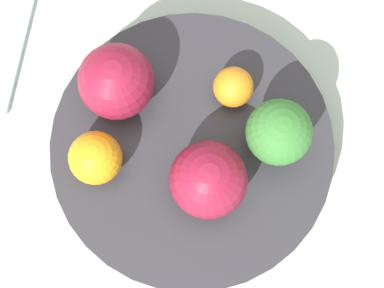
# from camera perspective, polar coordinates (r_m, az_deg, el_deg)

# --- Properties ---
(ground_plane) EXTENTS (6.00, 6.00, 0.00)m
(ground_plane) POSITION_cam_1_polar(r_m,az_deg,el_deg) (0.60, -0.00, -1.26)
(ground_plane) COLOR gray
(table_surface) EXTENTS (1.20, 1.20, 0.02)m
(table_surface) POSITION_cam_1_polar(r_m,az_deg,el_deg) (0.59, -0.00, -1.08)
(table_surface) COLOR #B2C6B2
(table_surface) RESTS_ON ground_plane
(bowl) EXTENTS (0.24, 0.24, 0.03)m
(bowl) POSITION_cam_1_polar(r_m,az_deg,el_deg) (0.56, -0.00, -0.57)
(bowl) COLOR #2D2D33
(bowl) RESTS_ON table_surface
(broccoli) EXTENTS (0.05, 0.05, 0.07)m
(broccoli) POSITION_cam_1_polar(r_m,az_deg,el_deg) (0.51, 7.72, 1.00)
(broccoli) COLOR #99C17A
(broccoli) RESTS_ON bowl
(apple_red) EXTENTS (0.06, 0.06, 0.06)m
(apple_red) POSITION_cam_1_polar(r_m,az_deg,el_deg) (0.53, -6.76, 5.54)
(apple_red) COLOR maroon
(apple_red) RESTS_ON bowl
(apple_green) EXTENTS (0.06, 0.06, 0.06)m
(apple_green) POSITION_cam_1_polar(r_m,az_deg,el_deg) (0.51, 1.46, -3.19)
(apple_green) COLOR maroon
(apple_green) RESTS_ON bowl
(orange_front) EXTENTS (0.04, 0.04, 0.04)m
(orange_front) POSITION_cam_1_polar(r_m,az_deg,el_deg) (0.53, -8.64, -0.88)
(orange_front) COLOR orange
(orange_front) RESTS_ON bowl
(orange_back) EXTENTS (0.03, 0.03, 0.03)m
(orange_back) POSITION_cam_1_polar(r_m,az_deg,el_deg) (0.54, 3.69, 5.08)
(orange_back) COLOR orange
(orange_back) RESTS_ON bowl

